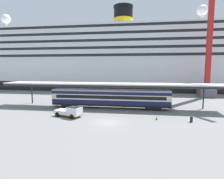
{
  "coord_description": "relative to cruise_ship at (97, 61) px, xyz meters",
  "views": [
    {
      "loc": [
        5.14,
        -29.12,
        8.85
      ],
      "look_at": [
        -0.39,
        7.36,
        4.5
      ],
      "focal_mm": 30.0,
      "sensor_mm": 36.0,
      "label": 1
    }
  ],
  "objects": [
    {
      "name": "service_truck",
      "position": [
        6.18,
        -47.57,
        -10.6
      ],
      "size": [
        5.57,
        3.6,
        2.02
      ],
      "color": "white",
      "rests_on": "ground"
    },
    {
      "name": "train_carriage",
      "position": [
        12.1,
        -39.38,
        -9.28
      ],
      "size": [
        25.52,
        2.81,
        4.11
      ],
      "color": "black",
      "rests_on": "ground"
    },
    {
      "name": "dockside_crane",
      "position": [
        39.21,
        -19.6,
        5.97
      ],
      "size": [
        17.56,
        4.4,
        55.67
      ],
      "color": "#595960",
      "rests_on": "ground"
    },
    {
      "name": "ground_plane",
      "position": [
        13.41,
        -49.89,
        -11.59
      ],
      "size": [
        400.0,
        400.0,
        0.0
      ],
      "primitive_type": "plane",
      "color": "slate"
    },
    {
      "name": "cruise_ship",
      "position": [
        0.0,
        0.0,
        0.0
      ],
      "size": [
        148.87,
        25.45,
        33.65
      ],
      "color": "black",
      "rests_on": "ground"
    },
    {
      "name": "quay_bollard",
      "position": [
        26.9,
        -47.75,
        -11.08
      ],
      "size": [
        0.48,
        0.48,
        0.96
      ],
      "color": "black",
      "rests_on": "ground"
    },
    {
      "name": "platform_canopy",
      "position": [
        12.1,
        -38.96,
        -6.39
      ],
      "size": [
        47.96,
        5.05,
        5.45
      ],
      "color": "silver",
      "rests_on": "ground"
    },
    {
      "name": "traffic_cone_near",
      "position": [
        21.42,
        -47.23,
        -11.24
      ],
      "size": [
        0.36,
        0.36,
        0.72
      ],
      "color": "black",
      "rests_on": "ground"
    },
    {
      "name": "traffic_cone_mid",
      "position": [
        16.27,
        -43.68,
        -11.3
      ],
      "size": [
        0.36,
        0.36,
        0.6
      ],
      "color": "black",
      "rests_on": "ground"
    }
  ]
}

